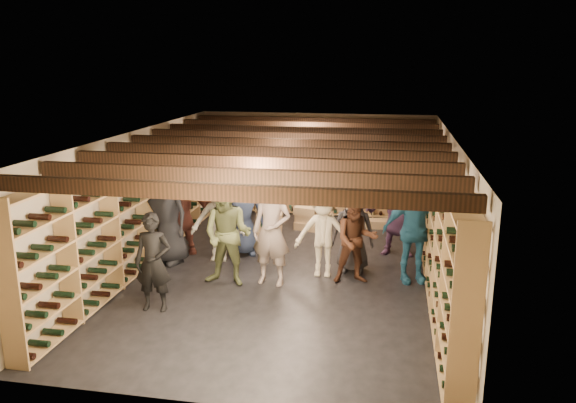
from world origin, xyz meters
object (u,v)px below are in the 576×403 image
(person_0, at_px, (167,213))
(person_4, at_px, (413,230))
(crate_stack_left, at_px, (269,230))
(person_5, at_px, (178,207))
(person_7, at_px, (272,231))
(person_12, at_px, (353,230))
(person_3, at_px, (323,233))
(person_6, at_px, (243,212))
(person_11, at_px, (399,212))
(person_2, at_px, (228,235))
(crate_stack_right, at_px, (307,218))
(person_10, at_px, (267,207))
(crate_loose, at_px, (377,224))
(person_8, at_px, (356,240))
(person_9, at_px, (218,220))
(person_1, at_px, (153,262))

(person_0, bearing_deg, person_4, 19.32)
(crate_stack_left, height_order, person_0, person_0)
(person_5, xyz_separation_m, person_7, (2.07, -1.19, -0.01))
(person_12, bearing_deg, person_4, -16.60)
(person_3, bearing_deg, person_7, -149.06)
(person_0, height_order, person_6, person_0)
(person_3, distance_m, person_11, 1.87)
(crate_stack_left, bearing_deg, person_2, -97.16)
(crate_stack_right, bearing_deg, person_11, -32.98)
(person_3, xyz_separation_m, person_10, (-1.24, 1.21, 0.09))
(person_7, bearing_deg, person_6, 131.01)
(person_5, xyz_separation_m, person_6, (1.23, 0.12, -0.08))
(person_0, distance_m, person_3, 2.87)
(crate_stack_right, relative_size, crate_loose, 1.13)
(person_6, distance_m, person_10, 0.55)
(crate_stack_left, distance_m, person_2, 2.11)
(person_0, height_order, person_8, person_0)
(person_10, distance_m, person_12, 1.94)
(crate_stack_right, bearing_deg, crate_loose, 15.45)
(person_6, xyz_separation_m, person_12, (2.12, -0.48, -0.08))
(person_7, relative_size, person_9, 1.16)
(person_0, relative_size, person_4, 1.05)
(person_2, bearing_deg, person_7, 19.60)
(crate_stack_right, bearing_deg, person_7, -92.33)
(person_8, relative_size, person_11, 0.91)
(person_7, bearing_deg, person_3, 40.13)
(person_8, bearing_deg, person_0, 160.63)
(person_0, xyz_separation_m, person_10, (1.62, 1.06, -0.08))
(person_11, bearing_deg, person_6, -165.69)
(crate_stack_right, bearing_deg, person_0, -131.67)
(person_4, distance_m, person_6, 3.23)
(person_5, height_order, person_11, person_5)
(person_2, bearing_deg, person_0, 155.19)
(crate_stack_right, bearing_deg, crate_stack_left, -114.40)
(person_4, distance_m, person_12, 1.07)
(crate_stack_left, xyz_separation_m, person_9, (-0.76, -0.96, 0.44))
(person_7, bearing_deg, person_11, 50.17)
(person_1, bearing_deg, person_3, 33.50)
(person_4, xyz_separation_m, person_11, (-0.22, 1.33, -0.07))
(person_1, bearing_deg, person_7, 36.45)
(crate_loose, height_order, person_11, person_11)
(person_5, relative_size, person_9, 1.17)
(crate_stack_left, relative_size, person_9, 0.44)
(person_0, xyz_separation_m, person_1, (0.57, -1.95, -0.19))
(person_7, relative_size, person_8, 1.20)
(crate_stack_left, distance_m, person_1, 3.36)
(person_8, bearing_deg, person_1, -164.35)
(person_7, xyz_separation_m, person_9, (-1.20, 0.89, -0.12))
(person_1, relative_size, person_7, 0.83)
(person_7, bearing_deg, person_10, 113.20)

